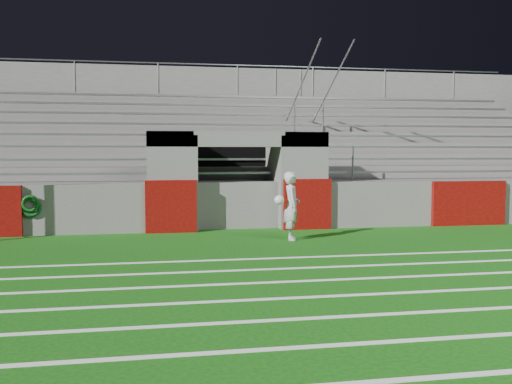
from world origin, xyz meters
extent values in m
plane|color=#114D0C|center=(0.00, 0.00, 0.00)|extent=(90.00, 90.00, 0.00)
cube|color=white|center=(0.00, -7.00, 0.01)|extent=(28.00, 0.09, 0.01)
cube|color=white|center=(0.00, -6.00, 0.01)|extent=(28.00, 0.09, 0.01)
cube|color=white|center=(0.00, -5.00, 0.01)|extent=(28.00, 0.09, 0.01)
cube|color=white|center=(0.00, -4.00, 0.01)|extent=(28.00, 0.09, 0.01)
cube|color=white|center=(0.00, -3.00, 0.01)|extent=(28.00, 0.09, 0.01)
cube|color=white|center=(0.00, -2.00, 0.01)|extent=(28.00, 0.09, 0.01)
cube|color=white|center=(0.00, -1.00, 0.01)|extent=(28.00, 0.09, 0.01)
cube|color=#5F5C5A|center=(7.70, 3.17, 0.62)|extent=(10.60, 0.35, 1.25)
cube|color=#5F5C5A|center=(-1.80, 3.50, 1.30)|extent=(1.20, 1.00, 2.60)
cube|color=#5F5C5A|center=(1.80, 3.50, 1.30)|extent=(1.20, 1.00, 2.60)
cube|color=black|center=(0.00, 5.20, 1.25)|extent=(2.60, 0.20, 2.50)
cube|color=#5F5C5A|center=(-1.15, 4.10, 1.25)|extent=(0.10, 2.20, 2.50)
cube|color=#5F5C5A|center=(1.15, 4.10, 1.25)|extent=(0.10, 2.20, 2.50)
cube|color=#5F5C5A|center=(0.00, 3.50, 2.40)|extent=(4.80, 1.00, 0.40)
cube|color=#5F5C5A|center=(0.00, 7.35, 1.15)|extent=(26.00, 8.00, 0.20)
cube|color=#5F5C5A|center=(0.00, 7.35, 0.53)|extent=(26.00, 8.00, 1.05)
cube|color=#560907|center=(-1.80, 2.94, 0.68)|extent=(1.30, 0.15, 1.35)
cube|color=#560907|center=(1.80, 2.94, 0.68)|extent=(1.30, 0.15, 1.35)
cube|color=#560907|center=(6.50, 2.94, 0.62)|extent=(2.20, 0.15, 1.25)
cube|color=#93969B|center=(0.00, 4.43, 1.47)|extent=(23.00, 0.28, 0.06)
cube|color=#5F5C5A|center=(0.00, 5.28, 1.44)|extent=(24.00, 0.75, 0.38)
cube|color=#93969B|center=(0.00, 5.18, 1.85)|extent=(23.00, 0.28, 0.06)
cube|color=#5F5C5A|center=(0.00, 6.03, 1.63)|extent=(24.00, 0.75, 0.76)
cube|color=#93969B|center=(0.00, 5.93, 2.23)|extent=(23.00, 0.28, 0.06)
cube|color=#5F5C5A|center=(0.00, 6.78, 1.82)|extent=(24.00, 0.75, 1.14)
cube|color=#93969B|center=(0.00, 6.68, 2.61)|extent=(23.00, 0.28, 0.06)
cube|color=#5F5C5A|center=(0.00, 7.53, 2.01)|extent=(24.00, 0.75, 1.52)
cube|color=#93969B|center=(0.00, 7.43, 2.99)|extent=(23.00, 0.28, 0.06)
cube|color=#5F5C5A|center=(0.00, 8.28, 2.20)|extent=(24.00, 0.75, 1.90)
cube|color=#93969B|center=(0.00, 8.18, 3.37)|extent=(23.00, 0.28, 0.06)
cube|color=#5F5C5A|center=(0.00, 9.03, 2.39)|extent=(24.00, 0.75, 2.28)
cube|color=#93969B|center=(0.00, 8.93, 3.75)|extent=(23.00, 0.28, 0.06)
cube|color=#5F5C5A|center=(0.00, 9.78, 2.58)|extent=(24.00, 0.75, 2.66)
cube|color=#93969B|center=(0.00, 9.68, 4.13)|extent=(23.00, 0.28, 0.06)
cube|color=#5F5C5A|center=(0.00, 10.45, 2.65)|extent=(26.00, 0.60, 5.29)
cylinder|color=#A5A8AD|center=(2.50, 4.15, 1.75)|extent=(0.05, 0.05, 1.00)
cylinder|color=#A5A8AD|center=(2.50, 7.15, 3.27)|extent=(0.05, 0.05, 1.00)
cylinder|color=#A5A8AD|center=(2.50, 10.15, 4.79)|extent=(0.05, 0.05, 1.00)
cylinder|color=#A5A8AD|center=(2.50, 7.15, 3.77)|extent=(0.05, 6.02, 3.08)
cylinder|color=#A5A8AD|center=(3.50, 4.15, 1.75)|extent=(0.05, 0.05, 1.00)
cylinder|color=#A5A8AD|center=(3.50, 7.15, 3.27)|extent=(0.05, 0.05, 1.00)
cylinder|color=#A5A8AD|center=(3.50, 10.15, 4.79)|extent=(0.05, 0.05, 1.00)
cylinder|color=#A5A8AD|center=(3.50, 7.15, 3.77)|extent=(0.05, 6.02, 3.08)
cylinder|color=#A5A8AD|center=(-5.00, 10.15, 4.84)|extent=(0.05, 0.05, 1.10)
cylinder|color=#A5A8AD|center=(-2.00, 10.15, 4.84)|extent=(0.05, 0.05, 1.10)
cylinder|color=#A5A8AD|center=(1.00, 10.15, 4.84)|extent=(0.05, 0.05, 1.10)
cylinder|color=#A5A8AD|center=(4.00, 10.15, 4.84)|extent=(0.05, 0.05, 1.10)
cylinder|color=#A5A8AD|center=(7.00, 10.15, 4.84)|extent=(0.05, 0.05, 1.10)
cylinder|color=#A5A8AD|center=(10.00, 10.15, 4.84)|extent=(0.05, 0.05, 1.10)
cylinder|color=#A5A8AD|center=(0.00, 10.15, 5.39)|extent=(24.00, 0.05, 0.05)
imported|color=#B6BBC0|center=(0.95, 1.26, 0.80)|extent=(0.47, 0.64, 1.60)
sphere|color=white|center=(0.63, 1.15, 0.95)|extent=(0.23, 0.23, 0.23)
torus|color=#0C3E18|center=(-5.20, 2.95, 0.73)|extent=(0.51, 0.09, 0.51)
torus|color=#0D4411|center=(-5.20, 2.90, 0.81)|extent=(0.43, 0.08, 0.43)
camera|label=1|loc=(-2.26, -11.69, 2.06)|focal=40.00mm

